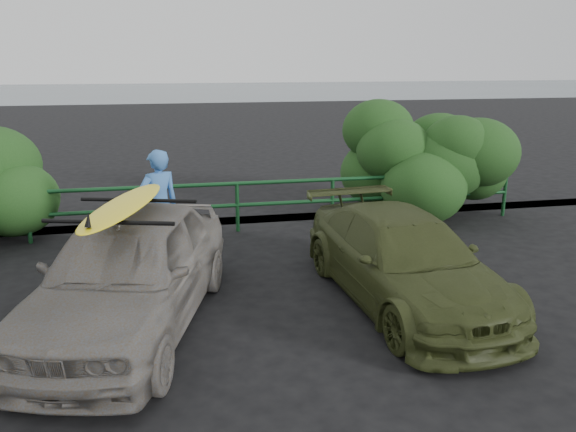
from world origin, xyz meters
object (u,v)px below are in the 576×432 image
sedan (129,271)px  surfboard (124,206)px  man (159,205)px  guardrail (188,209)px  olive_vehicle (403,259)px

sedan → surfboard: surfboard is taller
sedan → man: (0.34, 2.58, 0.19)m
guardrail → olive_vehicle: size_ratio=3.19×
sedan → man: size_ratio=2.35×
guardrail → surfboard: surfboard is taller
olive_vehicle → surfboard: size_ratio=1.75×
surfboard → olive_vehicle: bearing=16.9°
surfboard → man: bearing=98.4°
man → surfboard: size_ratio=0.78×
sedan → man: 2.61m
olive_vehicle → man: size_ratio=2.25×
sedan → man: bearing=98.4°
sedan → surfboard: size_ratio=1.82×
sedan → olive_vehicle: bearing=16.9°
olive_vehicle → guardrail: bearing=122.2°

